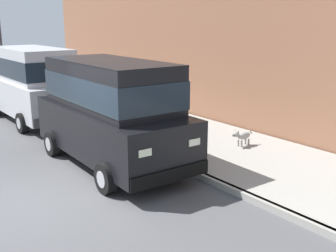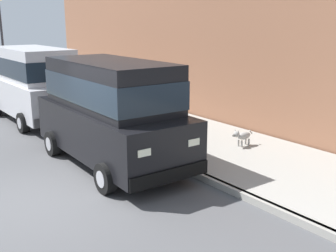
{
  "view_description": "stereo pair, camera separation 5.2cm",
  "coord_description": "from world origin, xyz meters",
  "px_view_note": "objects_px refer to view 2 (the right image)",
  "views": [
    {
      "loc": [
        -2.48,
        -7.53,
        3.39
      ],
      "look_at": [
        3.46,
        0.38,
        0.85
      ],
      "focal_mm": 43.62,
      "sensor_mm": 36.0,
      "label": 1
    },
    {
      "loc": [
        -2.44,
        -7.56,
        3.39
      ],
      "look_at": [
        3.46,
        0.38,
        0.85
      ],
      "focal_mm": 43.62,
      "sensor_mm": 36.0,
      "label": 2
    }
  ],
  "objects_px": {
    "car_black_van": "(111,108)",
    "street_lamp": "(1,31)",
    "car_silver_van": "(33,81)",
    "dog_grey": "(242,136)"
  },
  "relations": [
    {
      "from": "dog_grey",
      "to": "street_lamp",
      "type": "height_order",
      "value": "street_lamp"
    },
    {
      "from": "car_silver_van",
      "to": "street_lamp",
      "type": "relative_size",
      "value": 1.11
    },
    {
      "from": "car_silver_van",
      "to": "dog_grey",
      "type": "xyz_separation_m",
      "value": [
        3.18,
        -6.89,
        -0.97
      ]
    },
    {
      "from": "dog_grey",
      "to": "street_lamp",
      "type": "xyz_separation_m",
      "value": [
        -1.85,
        15.31,
        2.48
      ]
    },
    {
      "from": "car_silver_van",
      "to": "dog_grey",
      "type": "distance_m",
      "value": 7.65
    },
    {
      "from": "car_black_van",
      "to": "car_silver_van",
      "type": "height_order",
      "value": "same"
    },
    {
      "from": "car_silver_van",
      "to": "car_black_van",
      "type": "bearing_deg",
      "value": -90.99
    },
    {
      "from": "dog_grey",
      "to": "car_black_van",
      "type": "bearing_deg",
      "value": 160.14
    },
    {
      "from": "car_silver_van",
      "to": "street_lamp",
      "type": "bearing_deg",
      "value": 81.01
    },
    {
      "from": "car_black_van",
      "to": "street_lamp",
      "type": "distance_m",
      "value": 14.28
    }
  ]
}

